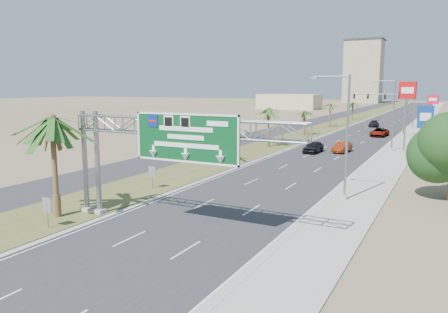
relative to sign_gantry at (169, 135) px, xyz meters
name	(u,v)px	position (x,y,z in m)	size (l,w,h in m)	color
ground	(62,295)	(1.06, -9.93, -6.06)	(600.00, 600.00, 0.00)	#8C7A59
road	(389,121)	(1.06, 100.07, -6.05)	(12.00, 300.00, 0.02)	#28282B
sidewalk_right	(424,122)	(9.56, 100.07, -6.01)	(4.00, 300.00, 0.10)	#9E9B93
median_grass	(350,120)	(-8.94, 100.07, -6.00)	(7.00, 300.00, 0.12)	#4E5927
opposing_road	(325,119)	(-15.94, 100.07, -6.05)	(8.00, 300.00, 0.02)	#28282B
sign_gantry	(169,135)	(0.00, 0.00, 0.00)	(16.75, 1.24, 7.50)	gray
palm_near	(52,119)	(-8.14, -1.93, 0.87)	(5.70, 5.70, 8.35)	brown
palm_row_b	(217,123)	(-8.44, 22.07, -1.16)	(3.99, 3.99, 5.95)	brown
palm_row_c	(269,110)	(-8.44, 38.07, -0.39)	(3.99, 3.99, 6.75)	brown
palm_row_d	(305,112)	(-8.44, 56.07, -1.64)	(3.99, 3.99, 5.45)	brown
palm_row_e	(330,105)	(-8.44, 75.07, -0.97)	(3.99, 3.99, 6.15)	brown
palm_row_f	(353,103)	(-8.44, 100.07, -1.35)	(3.99, 3.99, 5.75)	brown
streetlight_near	(344,143)	(8.36, 12.07, -1.36)	(3.27, 0.44, 10.00)	gray
streetlight_mid	(392,118)	(8.36, 42.07, -1.36)	(3.27, 0.44, 10.00)	gray
streetlight_far	(413,108)	(8.36, 78.07, -1.36)	(3.27, 0.44, 10.00)	gray
signal_mast	(393,110)	(6.23, 62.05, -1.21)	(10.28, 0.71, 8.00)	gray
median_signback_a	(47,207)	(-6.74, -3.93, -4.61)	(0.75, 0.08, 2.08)	gray
median_signback_b	(152,174)	(-7.44, 8.07, -4.61)	(0.75, 0.08, 2.08)	gray
tower_distant	(363,72)	(-30.94, 240.07, 11.44)	(20.00, 16.00, 35.00)	gray
building_distant_left	(289,102)	(-43.94, 150.07, -3.06)	(24.00, 14.00, 6.00)	tan
car_left_lane	(313,147)	(-0.94, 36.17, -5.25)	(1.90, 4.73, 1.61)	black
car_mid_lane	(342,147)	(2.56, 38.35, -5.32)	(1.55, 4.45, 1.47)	maroon
car_right_lane	(379,132)	(4.18, 61.42, -5.28)	(2.59, 5.62, 1.56)	gray
car_far	(374,124)	(0.16, 81.26, -5.35)	(1.99, 4.90, 1.42)	black
pole_sign_red_near	(407,95)	(10.06, 43.35, 1.86)	(2.38, 0.99, 9.97)	gray
pole_sign_blue	(425,118)	(12.65, 41.65, -1.19)	(2.00, 0.87, 6.79)	gray
pole_sign_red_far	(433,102)	(12.08, 77.72, -0.11)	(2.19, 0.91, 7.58)	gray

